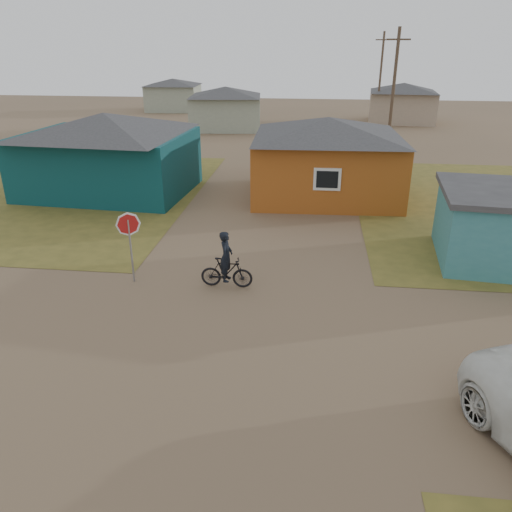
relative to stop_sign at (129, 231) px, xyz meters
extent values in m
plane|color=brown|center=(3.78, -3.44, -1.75)|extent=(120.00, 120.00, 0.00)
cube|color=olive|center=(-10.22, 9.56, -1.75)|extent=(20.00, 18.00, 0.00)
cube|color=#0A373B|center=(-4.72, 10.06, -0.25)|extent=(8.40, 6.54, 3.00)
pyramid|color=#323234|center=(-4.72, 10.06, 1.75)|extent=(8.93, 7.08, 1.00)
cube|color=#A35119|center=(6.28, 10.56, -0.25)|extent=(7.21, 6.24, 3.00)
pyramid|color=#323234|center=(6.28, 10.56, 1.70)|extent=(7.72, 6.76, 0.90)
cube|color=silver|center=(6.28, 7.53, -0.10)|extent=(1.20, 0.06, 1.00)
cube|color=black|center=(6.28, 7.50, -0.10)|extent=(0.95, 0.04, 0.75)
cube|color=#979F88|center=(-2.22, 30.56, -0.35)|extent=(6.49, 5.60, 2.80)
pyramid|color=#323234|center=(-2.22, 30.56, 1.45)|extent=(7.04, 6.15, 0.80)
cube|color=gray|center=(13.78, 36.56, -0.35)|extent=(6.41, 5.50, 2.80)
pyramid|color=#323234|center=(13.78, 36.56, 1.45)|extent=(6.95, 6.05, 0.80)
cube|color=#979F88|center=(-10.22, 42.56, -0.40)|extent=(5.75, 5.28, 2.70)
pyramid|color=#323234|center=(-10.22, 42.56, 1.30)|extent=(6.28, 5.81, 0.70)
cylinder|color=brown|center=(10.28, 18.56, 2.25)|extent=(0.20, 0.20, 8.00)
cube|color=brown|center=(10.28, 18.56, 5.55)|extent=(1.40, 0.10, 0.10)
cylinder|color=brown|center=(11.28, 34.56, 2.25)|extent=(0.20, 0.20, 8.00)
cube|color=brown|center=(11.28, 34.56, 5.55)|extent=(1.40, 0.10, 0.10)
cylinder|color=gray|center=(0.00, 0.00, -0.69)|extent=(0.06, 0.06, 2.13)
imported|color=black|center=(3.07, -0.02, -1.26)|extent=(1.66, 0.48, 1.00)
imported|color=black|center=(3.07, -0.02, -0.70)|extent=(0.40, 0.60, 1.64)
camera|label=1|loc=(5.65, -14.08, 5.49)|focal=35.00mm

